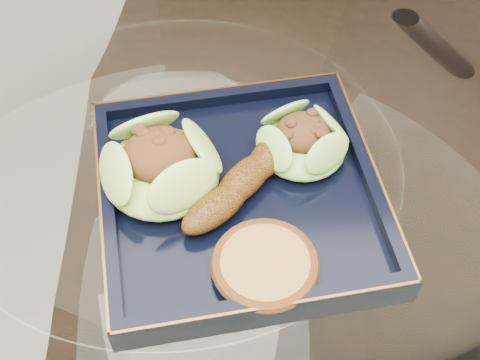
{
  "coord_description": "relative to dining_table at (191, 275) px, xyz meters",
  "views": [
    {
      "loc": [
        0.05,
        -0.41,
        1.3
      ],
      "look_at": [
        0.06,
        -0.02,
        0.8
      ],
      "focal_mm": 50.0,
      "sensor_mm": 36.0,
      "label": 1
    }
  ],
  "objects": [
    {
      "name": "dining_table",
      "position": [
        0.0,
        0.0,
        0.0
      ],
      "size": [
        1.13,
        1.13,
        0.77
      ],
      "color": "white",
      "rests_on": "ground"
    },
    {
      "name": "dining_chair",
      "position": [
        0.14,
        0.38,
        0.0
      ],
      "size": [
        0.51,
        0.51,
        1.07
      ],
      "rotation": [
        0.0,
        0.0,
        -0.1
      ],
      "color": "black",
      "rests_on": "ground"
    },
    {
      "name": "navy_plate",
      "position": [
        0.06,
        -0.02,
        0.17
      ],
      "size": [
        0.31,
        0.31,
        0.02
      ],
      "primitive_type": "cube",
      "rotation": [
        0.0,
        0.0,
        0.15
      ],
      "color": "black",
      "rests_on": "dining_table"
    },
    {
      "name": "lettuce_wrap_left",
      "position": [
        -0.02,
        -0.0,
        0.2
      ],
      "size": [
        0.12,
        0.12,
        0.04
      ],
      "primitive_type": "ellipsoid",
      "rotation": [
        0.0,
        0.0,
        0.04
      ],
      "color": "olive",
      "rests_on": "navy_plate"
    },
    {
      "name": "lettuce_wrap_right",
      "position": [
        0.12,
        0.03,
        0.2
      ],
      "size": [
        0.1,
        0.1,
        0.03
      ],
      "primitive_type": "ellipsoid",
      "rotation": [
        0.0,
        0.0,
        0.14
      ],
      "color": "#5B9F2E",
      "rests_on": "navy_plate"
    },
    {
      "name": "roasted_plantain",
      "position": [
        0.06,
        -0.01,
        0.2
      ],
      "size": [
        0.13,
        0.14,
        0.03
      ],
      "primitive_type": "ellipsoid",
      "rotation": [
        0.0,
        0.0,
        0.87
      ],
      "color": "#61370A",
      "rests_on": "navy_plate"
    },
    {
      "name": "crumb_patty",
      "position": [
        0.08,
        -0.11,
        0.19
      ],
      "size": [
        0.1,
        0.1,
        0.02
      ],
      "primitive_type": "cylinder",
      "rotation": [
        0.0,
        0.0,
        0.28
      ],
      "color": "#A47F36",
      "rests_on": "navy_plate"
    }
  ]
}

